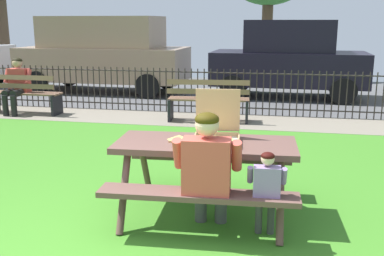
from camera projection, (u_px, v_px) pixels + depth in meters
The scene contains 14 objects.
ground at pixel (124, 212), 4.80m from camera, with size 28.00×10.75×0.02m, color #3D7F24.
cobblestone_walkway at pixel (202, 120), 9.27m from camera, with size 28.00×1.40×0.01m, color gray.
street_asphalt at pixel (225, 92), 12.92m from camera, with size 28.00×6.24×0.01m, color #515154.
picnic_table_foreground at pixel (205, 158), 4.61m from camera, with size 1.87×1.57×0.79m.
pizza_box_open at pixel (217, 132), 4.59m from camera, with size 0.50×0.54×0.51m.
pizza_slice_on_table at pixel (178, 139), 4.66m from camera, with size 0.22×0.29×0.02m.
adult_at_table at pixel (208, 169), 4.11m from camera, with size 0.62×0.61×1.19m.
child_at_table at pixel (266, 187), 4.04m from camera, with size 0.35×0.34×0.86m.
iron_fence_streetside at pixel (207, 91), 9.82m from camera, with size 20.46×0.03×0.96m.
park_bench_left at pixel (23, 95), 9.77m from camera, with size 1.60×0.47×0.85m.
park_bench_center at pixel (208, 101), 9.01m from camera, with size 1.63×0.58×0.85m.
person_on_park_bench at pixel (17, 83), 9.76m from camera, with size 0.62×0.60×1.19m.
parked_car_center at pixel (103, 53), 12.71m from camera, with size 4.64×2.04×2.08m.
parked_car_right at pixel (289, 58), 11.77m from camera, with size 3.94×1.91×1.98m.
Camera 1 is at (1.57, -2.88, 1.95)m, focal length 42.77 mm.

